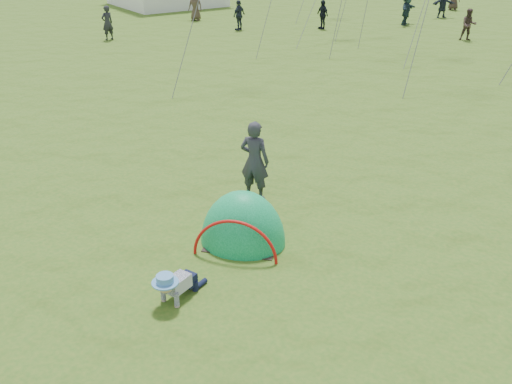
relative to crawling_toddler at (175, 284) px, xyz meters
The scene contains 11 objects.
ground 0.48m from the crawling_toddler, 27.89° to the left, with size 140.00×140.00×0.00m, color #2E5719.
crawling_toddler is the anchor object (origin of this frame).
popup_tent 2.20m from the crawling_toddler, 92.53° to the left, with size 1.70×1.40×2.19m, color #037734.
standing_adult 4.11m from the crawling_toddler, 103.80° to the left, with size 0.68×0.44×1.85m, color #2D2D36.
crowd_person_1 25.38m from the crawling_toddler, 93.81° to the left, with size 0.77×0.60×1.58m, color #42312E.
crowd_person_2 26.04m from the crawling_toddler, 111.45° to the left, with size 0.93×0.39×1.58m, color black.
crowd_person_5 32.23m from the crawling_toddler, 98.79° to the left, with size 1.51×0.48×1.63m, color #1D2430.
crowd_person_6 23.21m from the crawling_toddler, 138.59° to the left, with size 0.63×0.41×1.72m, color #23242A.
crowd_person_8 25.12m from the crawling_toddler, 121.88° to the left, with size 0.95×0.40×1.63m, color #212935.
crowd_person_10 28.53m from the crawling_toddler, 127.56° to the left, with size 0.86×0.56×1.75m, color #423528.
crowd_person_11 28.73m from the crawling_toddler, 102.00° to the left, with size 1.64×0.52×1.77m, color #1F323B.
Camera 1 is at (5.10, -6.07, 5.87)m, focal length 40.00 mm.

